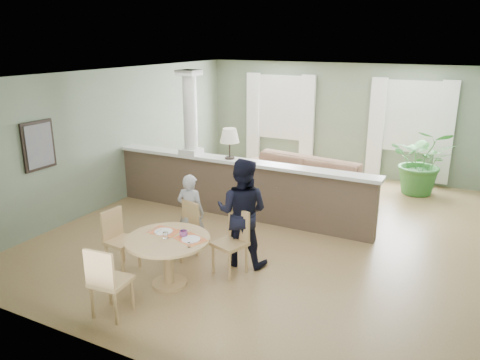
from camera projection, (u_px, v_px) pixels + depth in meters
The scene contains 12 objects.
ground at pixel (276, 228), 8.39m from camera, with size 8.00×8.00×0.00m, color tan.
room_shell at pixel (291, 122), 8.40m from camera, with size 7.02×8.02×2.71m.
pony_wall at pixel (233, 180), 8.78m from camera, with size 5.32×0.38×2.70m.
sofa at pixel (298, 180), 9.67m from camera, with size 2.98×1.17×0.87m, color #946D50.
houseplant at pixel (423, 162), 10.00m from camera, with size 1.31×1.13×1.45m, color #2E692A.
dining_table at pixel (169, 248), 6.31m from camera, with size 1.14×1.14×0.78m.
chair_far_boy at pixel (186, 227), 7.21m from camera, with size 0.48×0.48×0.86m.
chair_far_man at pixel (233, 238), 6.70m from camera, with size 0.52×0.52×0.93m.
chair_near at pixel (107, 279), 5.56m from camera, with size 0.46×0.46×0.93m.
chair_side at pixel (118, 237), 6.80m from camera, with size 0.44×0.44×0.90m.
child_person at pixel (191, 212), 7.37m from camera, with size 0.46×0.30×1.25m, color #9B9BA0.
man_person at pixel (242, 212), 6.85m from camera, with size 0.79×0.62×1.63m, color black.
Camera 1 is at (3.01, -7.19, 3.27)m, focal length 35.00 mm.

